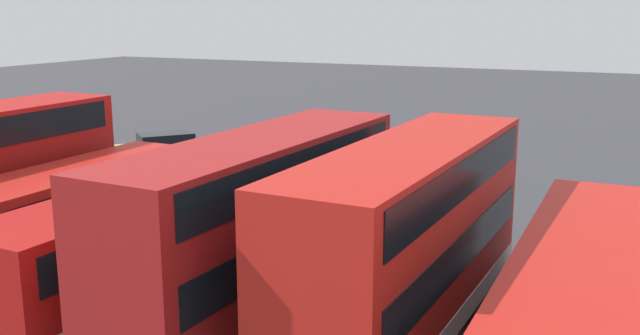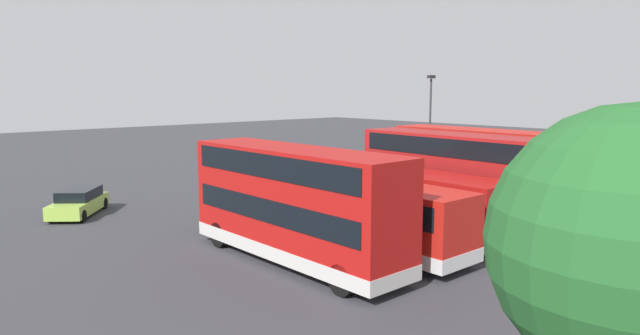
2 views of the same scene
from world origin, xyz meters
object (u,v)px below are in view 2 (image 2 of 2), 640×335
object	(u,v)px
car_hatchback_silver	(263,177)
lamp_post_tall	(430,117)
bus_single_deck_fourth	(408,199)
bus_double_decker_sixth	(295,202)
bus_single_deck_fifth	(358,210)
bus_double_decker_third	(451,174)
bus_single_deck_near_end	(523,175)
bus_double_decker_second	(479,166)
box_truck_blue	(604,170)
car_small_green	(79,202)

from	to	relation	value
car_hatchback_silver	lamp_post_tall	size ratio (longest dim) A/B	0.62
bus_single_deck_fourth	bus_double_decker_sixth	xyz separation A→B (m)	(6.92, -0.09, 0.83)
bus_single_deck_fifth	bus_double_decker_third	bearing A→B (deg)	-179.92
bus_single_deck_fifth	bus_single_deck_near_end	bearing A→B (deg)	-180.00
bus_single_deck_fifth	lamp_post_tall	world-z (taller)	lamp_post_tall
bus_double_decker_second	car_hatchback_silver	size ratio (longest dim) A/B	2.17
bus_double_decker_third	lamp_post_tall	world-z (taller)	lamp_post_tall
bus_single_deck_fifth	lamp_post_tall	xyz separation A→B (m)	(-18.45, -9.95, 2.98)
bus_single_deck_fourth	bus_double_decker_third	bearing A→B (deg)	179.89
bus_single_deck_fifth	car_hatchback_silver	world-z (taller)	bus_single_deck_fifth
bus_single_deck_near_end	lamp_post_tall	distance (m)	11.14
bus_single_deck_near_end	box_truck_blue	world-z (taller)	box_truck_blue
bus_double_decker_third	bus_double_decker_sixth	distance (m)	10.39
bus_single_deck_fifth	car_small_green	distance (m)	15.96
bus_single_deck_near_end	bus_double_decker_third	distance (m)	7.53
bus_double_decker_third	box_truck_blue	distance (m)	12.86
box_truck_blue	car_small_green	world-z (taller)	box_truck_blue
bus_double_decker_sixth	car_hatchback_silver	world-z (taller)	bus_double_decker_sixth
bus_single_deck_fourth	box_truck_blue	bearing A→B (deg)	170.02
car_small_green	bus_single_deck_fourth	bearing A→B (deg)	125.95
bus_single_deck_fifth	lamp_post_tall	distance (m)	21.17
bus_double_decker_second	bus_double_decker_sixth	xyz separation A→B (m)	(14.00, 0.53, 0.00)
bus_double_decker_second	bus_single_deck_fourth	size ratio (longest dim) A/B	1.02
bus_double_decker_third	bus_single_deck_fifth	distance (m)	6.99
bus_double_decker_third	bus_single_deck_fourth	xyz separation A→B (m)	(3.47, -0.01, -0.83)
bus_double_decker_second	bus_double_decker_third	distance (m)	3.66
bus_double_decker_third	car_small_green	bearing A→B (deg)	-45.96
bus_double_decker_third	bus_double_decker_sixth	xyz separation A→B (m)	(10.39, -0.10, 0.00)
bus_double_decker_third	bus_double_decker_sixth	bearing A→B (deg)	-0.52
bus_single_deck_fourth	bus_single_deck_fifth	distance (m)	3.47
bus_single_deck_near_end	car_hatchback_silver	size ratio (longest dim) A/B	2.32
bus_double_decker_second	bus_double_decker_sixth	bearing A→B (deg)	2.18
bus_single_deck_near_end	bus_double_decker_third	size ratio (longest dim) A/B	1.09
bus_double_decker_sixth	bus_single_deck_fifth	bearing A→B (deg)	178.25
bus_single_deck_fourth	lamp_post_tall	world-z (taller)	lamp_post_tall
bus_double_decker_third	lamp_post_tall	distance (m)	15.36
bus_single_deck_fifth	car_hatchback_silver	xyz separation A→B (m)	(-5.56, -14.50, -0.92)
bus_single_deck_near_end	lamp_post_tall	size ratio (longest dim) A/B	1.45
bus_double_decker_sixth	car_small_green	size ratio (longest dim) A/B	2.31
bus_double_decker_third	car_hatchback_silver	size ratio (longest dim) A/B	2.13
bus_single_deck_fourth	car_hatchback_silver	xyz separation A→B (m)	(-2.09, -14.49, -0.92)
bus_double_decker_sixth	bus_single_deck_fourth	bearing A→B (deg)	179.27
bus_single_deck_fourth	car_hatchback_silver	size ratio (longest dim) A/B	2.12
car_hatchback_silver	car_small_green	bearing A→B (deg)	0.71
box_truck_blue	bus_double_decker_second	bearing A→B (deg)	-21.06
bus_single_deck_fourth	bus_double_decker_sixth	world-z (taller)	bus_double_decker_sixth
bus_double_decker_third	bus_single_deck_fourth	world-z (taller)	bus_double_decker_third
bus_single_deck_near_end	bus_double_decker_third	bearing A→B (deg)	-0.07
bus_single_deck_near_end	bus_double_decker_second	world-z (taller)	bus_double_decker_second
lamp_post_tall	bus_double_decker_sixth	bearing A→B (deg)	24.21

